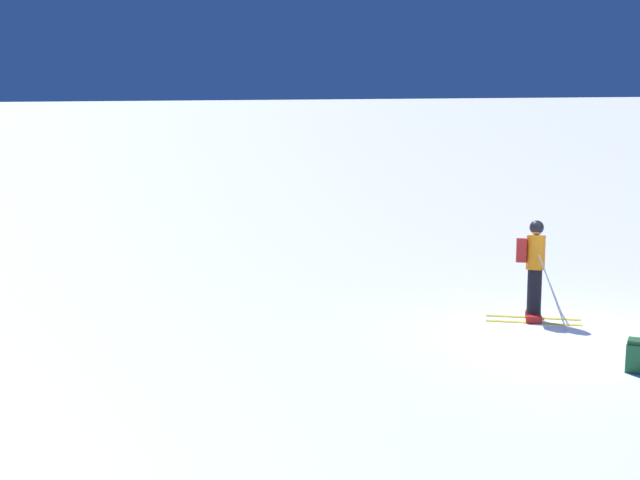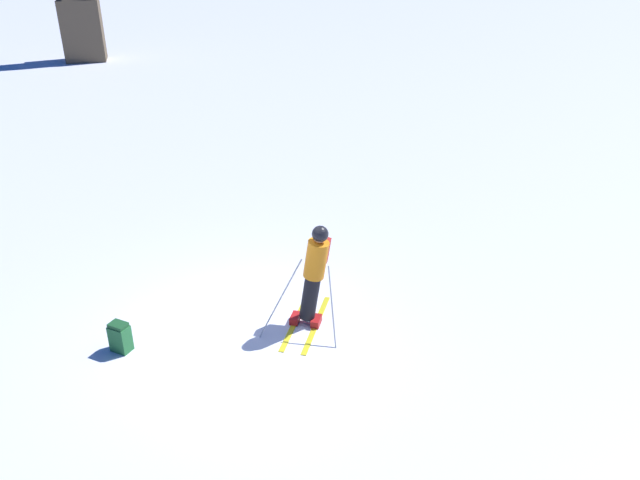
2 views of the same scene
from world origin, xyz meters
The scene contains 3 objects.
ground_plane centered at (0.00, 0.00, 0.00)m, with size 300.00×300.00×0.00m, color white.
skier centered at (1.18, -0.04, 1.03)m, with size 1.42×1.74×1.85m.
spare_backpack centered at (-1.93, -0.01, 0.24)m, with size 0.37×0.36×0.50m.
Camera 1 is at (-13.02, 8.26, 4.43)m, focal length 50.00 mm.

